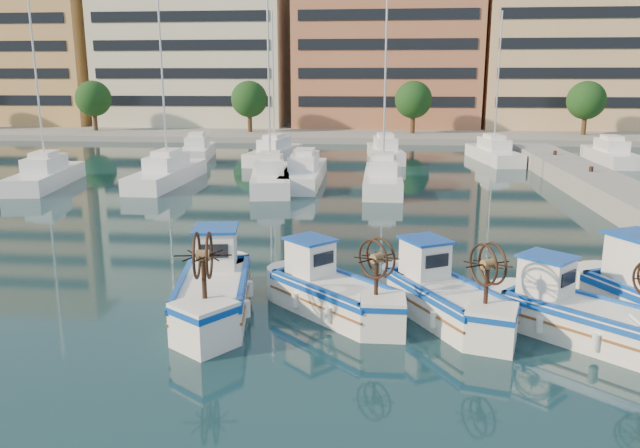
{
  "coord_description": "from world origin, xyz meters",
  "views": [
    {
      "loc": [
        0.83,
        -15.59,
        6.6
      ],
      "look_at": [
        -1.33,
        5.87,
        1.5
      ],
      "focal_mm": 35.0,
      "sensor_mm": 36.0,
      "label": 1
    }
  ],
  "objects_px": {
    "fishing_boat_c": "(443,294)",
    "fishing_boat_d": "(579,312)",
    "fishing_boat_b": "(332,290)",
    "fishing_boat_a": "(214,287)"
  },
  "relations": [
    {
      "from": "fishing_boat_b",
      "to": "fishing_boat_c",
      "type": "xyz_separation_m",
      "value": [
        3.12,
        -0.1,
        0.02
      ]
    },
    {
      "from": "fishing_boat_c",
      "to": "fishing_boat_d",
      "type": "bearing_deg",
      "value": -46.24
    },
    {
      "from": "fishing_boat_b",
      "to": "fishing_boat_c",
      "type": "bearing_deg",
      "value": -47.82
    },
    {
      "from": "fishing_boat_a",
      "to": "fishing_boat_b",
      "type": "bearing_deg",
      "value": -3.34
    },
    {
      "from": "fishing_boat_a",
      "to": "fishing_boat_c",
      "type": "relative_size",
      "value": 1.09
    },
    {
      "from": "fishing_boat_c",
      "to": "fishing_boat_d",
      "type": "height_order",
      "value": "fishing_boat_c"
    },
    {
      "from": "fishing_boat_c",
      "to": "fishing_boat_a",
      "type": "bearing_deg",
      "value": 152.87
    },
    {
      "from": "fishing_boat_c",
      "to": "fishing_boat_d",
      "type": "distance_m",
      "value": 3.5
    },
    {
      "from": "fishing_boat_b",
      "to": "fishing_boat_c",
      "type": "distance_m",
      "value": 3.12
    },
    {
      "from": "fishing_boat_a",
      "to": "fishing_boat_d",
      "type": "height_order",
      "value": "fishing_boat_a"
    }
  ]
}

